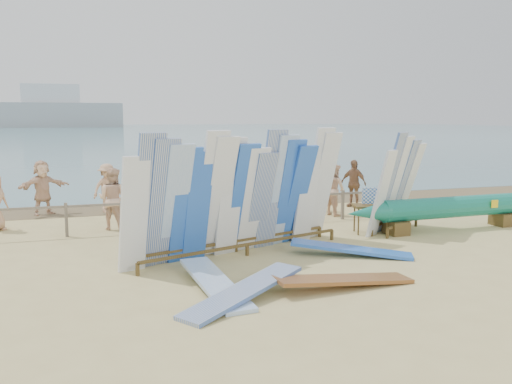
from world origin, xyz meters
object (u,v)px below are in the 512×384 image
object	(u,v)px
side_surfboard_rack	(396,187)
flat_board_a	(215,290)
beachgoer_4	(187,190)
beachgoer_2	(113,199)
main_surfboard_rack	(242,198)
flat_board_e	(243,301)
beachgoer_6	(311,188)
beachgoer_3	(107,188)
beachgoer_10	(353,183)
beach_chair_left	(216,215)
stroller	(280,206)
flat_board_d	(351,256)
flat_board_c	(344,287)
beachgoer_5	(167,187)
vendor_table	(371,218)
beachgoer_11	(43,188)
beachgoer_8	(334,189)
beach_chair_right	(251,211)
outrigger_canoe	(452,208)

from	to	relation	value
side_surfboard_rack	flat_board_a	distance (m)	7.00
beachgoer_4	beachgoer_2	xyz separation A→B (m)	(-2.26, -0.90, -0.03)
main_surfboard_rack	flat_board_e	xyz separation A→B (m)	(-0.90, -3.14, -1.29)
beachgoer_6	beachgoer_3	bearing A→B (deg)	68.85
flat_board_a	beachgoer_10	xyz separation A→B (m)	(6.81, 7.57, 0.83)
beach_chair_left	stroller	xyz separation A→B (m)	(2.00, 0.02, 0.16)
side_surfboard_rack	flat_board_d	size ratio (longest dim) A/B	1.01
flat_board_e	beachgoer_3	xyz separation A→B (m)	(-1.74, 9.78, 0.80)
flat_board_c	beachgoer_5	size ratio (longest dim) A/B	1.72
vendor_table	flat_board_a	xyz separation A→B (m)	(-5.16, -3.48, -0.41)
beachgoer_11	beachgoer_2	bearing A→B (deg)	-82.19
beach_chair_left	beachgoer_5	world-z (taller)	beachgoer_5
vendor_table	beachgoer_2	distance (m)	7.10
side_surfboard_rack	beachgoer_8	distance (m)	2.85
vendor_table	beachgoer_4	bearing A→B (deg)	155.97
flat_board_a	beachgoer_8	size ratio (longest dim) A/B	1.64
main_surfboard_rack	side_surfboard_rack	xyz separation A→B (m)	(4.71, 1.09, -0.06)
flat_board_c	stroller	world-z (taller)	stroller
beachgoer_3	stroller	bearing A→B (deg)	-59.88
flat_board_a	beachgoer_11	size ratio (longest dim) A/B	1.54
flat_board_c	beachgoer_2	distance (m)	7.71
flat_board_a	beachgoer_3	world-z (taller)	beachgoer_3
beachgoer_5	beach_chair_left	bearing A→B (deg)	121.41
side_surfboard_rack	beach_chair_right	distance (m)	4.49
flat_board_a	beach_chair_right	bearing A→B (deg)	61.97
beachgoer_5	beachgoer_3	world-z (taller)	beachgoer_3
stroller	beachgoer_6	world-z (taller)	beachgoer_6
main_surfboard_rack	beachgoer_4	xyz separation A→B (m)	(-0.37, 4.63, -0.39)
beach_chair_left	beachgoer_5	size ratio (longest dim) A/B	0.57
beach_chair_right	beachgoer_10	distance (m)	4.24
stroller	beachgoer_10	distance (m)	3.62
side_surfboard_rack	beachgoer_11	size ratio (longest dim) A/B	1.56
main_surfboard_rack	outrigger_canoe	distance (m)	6.40
flat_board_e	beach_chair_left	size ratio (longest dim) A/B	3.03
stroller	flat_board_d	bearing A→B (deg)	-87.74
beach_chair_left	beachgoer_11	world-z (taller)	beachgoer_11
vendor_table	stroller	size ratio (longest dim) A/B	1.20
beachgoer_8	beachgoer_5	xyz separation A→B (m)	(-4.93, 2.65, -0.04)
flat_board_e	vendor_table	bearing A→B (deg)	97.84
beach_chair_right	flat_board_e	bearing A→B (deg)	-109.10
main_surfboard_rack	vendor_table	size ratio (longest dim) A/B	4.52
beachgoer_6	beachgoer_3	distance (m)	6.74
beachgoer_6	beachgoer_3	xyz separation A→B (m)	(-6.49, 1.79, 0.02)
side_surfboard_rack	beachgoer_3	size ratio (longest dim) A/B	1.70
side_surfboard_rack	beachgoer_5	xyz separation A→B (m)	(-5.42, 5.43, -0.44)
beachgoer_2	beachgoer_3	distance (m)	2.91
outrigger_canoe	beachgoer_6	world-z (taller)	beachgoer_6
main_surfboard_rack	beachgoer_3	bearing A→B (deg)	93.00
beachgoer_2	beach_chair_right	bearing A→B (deg)	-144.96
outrigger_canoe	stroller	bearing A→B (deg)	142.05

